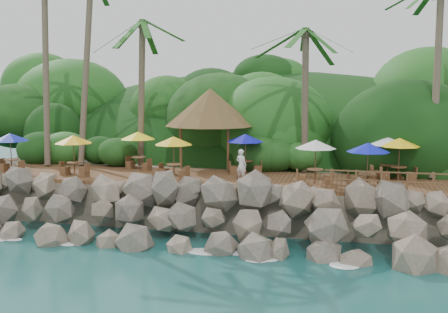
# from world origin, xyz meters

# --- Properties ---
(ground) EXTENTS (140.00, 140.00, 0.00)m
(ground) POSITION_xyz_m (0.00, 0.00, 0.00)
(ground) COLOR #19514F
(ground) RESTS_ON ground
(land_base) EXTENTS (32.00, 25.20, 2.10)m
(land_base) POSITION_xyz_m (0.00, 16.00, 1.05)
(land_base) COLOR gray
(land_base) RESTS_ON ground
(jungle_hill) EXTENTS (44.80, 28.00, 15.40)m
(jungle_hill) POSITION_xyz_m (0.00, 23.50, 0.00)
(jungle_hill) COLOR #143811
(jungle_hill) RESTS_ON ground
(seawall) EXTENTS (29.00, 4.00, 2.30)m
(seawall) POSITION_xyz_m (0.00, 2.00, 1.15)
(seawall) COLOR gray
(seawall) RESTS_ON ground
(terrace) EXTENTS (26.00, 5.00, 0.20)m
(terrace) POSITION_xyz_m (0.00, 6.00, 2.20)
(terrace) COLOR brown
(terrace) RESTS_ON land_base
(jungle_foliage) EXTENTS (44.00, 16.00, 12.00)m
(jungle_foliage) POSITION_xyz_m (0.00, 15.00, 0.00)
(jungle_foliage) COLOR #143811
(jungle_foliage) RESTS_ON ground
(foam_line) EXTENTS (25.20, 0.80, 0.06)m
(foam_line) POSITION_xyz_m (0.00, 0.30, 0.03)
(foam_line) COLOR white
(foam_line) RESTS_ON ground
(palapa) EXTENTS (5.43, 5.43, 4.60)m
(palapa) POSITION_xyz_m (-1.71, 9.81, 5.79)
(palapa) COLOR brown
(palapa) RESTS_ON ground
(dining_clusters) EXTENTS (22.60, 5.20, 2.17)m
(dining_clusters) POSITION_xyz_m (0.27, 5.97, 4.10)
(dining_clusters) COLOR brown
(dining_clusters) RESTS_ON terrace
(railing) EXTENTS (6.10, 0.10, 1.00)m
(railing) POSITION_xyz_m (8.32, 3.65, 2.91)
(railing) COLOR brown
(railing) RESTS_ON terrace
(waiter) EXTENTS (0.70, 0.60, 1.61)m
(waiter) POSITION_xyz_m (1.08, 5.18, 3.11)
(waiter) COLOR white
(waiter) RESTS_ON terrace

